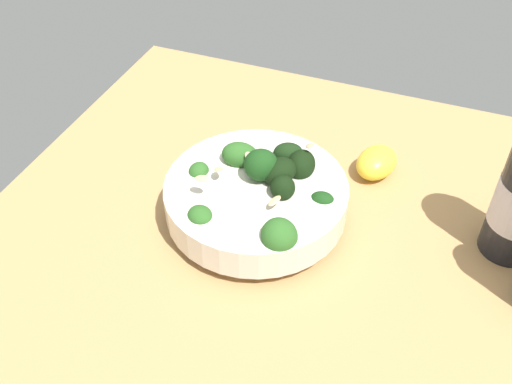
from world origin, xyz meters
TOP-DOWN VIEW (x-y plane):
  - ground_plane at (0.00, 0.00)cm, footprint 71.78×71.78cm
  - bowl_of_broccoli at (-3.96, -4.87)cm, footprint 20.75×20.75cm
  - lemon_wedge at (-16.64, 6.22)cm, footprint 7.32×6.27cm

SIDE VIEW (x-z plane):
  - ground_plane at x=0.00cm, z-range -3.75..0.00cm
  - lemon_wedge at x=-16.64cm, z-range 0.00..3.63cm
  - bowl_of_broccoli at x=-3.96cm, z-range -1.31..8.35cm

